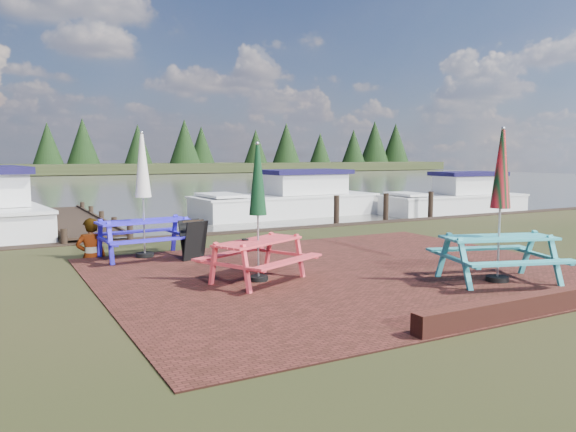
# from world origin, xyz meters

# --- Properties ---
(ground) EXTENTS (120.00, 120.00, 0.00)m
(ground) POSITION_xyz_m (0.00, 0.00, 0.00)
(ground) COLOR black
(ground) RESTS_ON ground
(paving) EXTENTS (9.00, 7.50, 0.02)m
(paving) POSITION_xyz_m (0.00, 1.00, 0.01)
(paving) COLOR #351711
(paving) RESTS_ON ground
(water) EXTENTS (120.00, 60.00, 0.02)m
(water) POSITION_xyz_m (0.00, 37.00, 0.00)
(water) COLOR #4B4740
(water) RESTS_ON ground
(far_treeline) EXTENTS (120.00, 10.00, 8.10)m
(far_treeline) POSITION_xyz_m (0.00, 66.00, 3.28)
(far_treeline) COLOR black
(far_treeline) RESTS_ON ground
(picnic_table_teal) EXTENTS (2.32, 2.18, 2.63)m
(picnic_table_teal) POSITION_xyz_m (1.77, -0.94, 0.92)
(picnic_table_teal) COLOR teal
(picnic_table_teal) RESTS_ON ground
(picnic_table_red) EXTENTS (2.21, 2.12, 2.38)m
(picnic_table_red) POSITION_xyz_m (-1.84, 1.07, 0.84)
(picnic_table_red) COLOR #D7373F
(picnic_table_red) RESTS_ON ground
(picnic_table_blue) EXTENTS (2.04, 1.85, 2.66)m
(picnic_table_blue) POSITION_xyz_m (-3.00, 4.30, 0.93)
(picnic_table_blue) COLOR #291CD8
(picnic_table_blue) RESTS_ON ground
(chalkboard) EXTENTS (0.55, 0.62, 0.84)m
(chalkboard) POSITION_xyz_m (-2.18, 3.52, 0.43)
(chalkboard) COLOR black
(chalkboard) RESTS_ON ground
(jetty) EXTENTS (1.76, 9.08, 1.00)m
(jetty) POSITION_xyz_m (-3.50, 11.28, 0.11)
(jetty) COLOR black
(jetty) RESTS_ON ground
(boat_near) EXTENTS (7.42, 2.83, 1.98)m
(boat_near) POSITION_xyz_m (4.50, 11.60, 0.39)
(boat_near) COLOR silver
(boat_near) RESTS_ON ground
(boat_far) EXTENTS (6.14, 2.60, 1.87)m
(boat_far) POSITION_xyz_m (10.80, 9.06, 0.36)
(boat_far) COLOR silver
(boat_far) RESTS_ON ground
(person) EXTENTS (0.66, 0.48, 1.68)m
(person) POSITION_xyz_m (-4.01, 4.85, 0.84)
(person) COLOR gray
(person) RESTS_ON ground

